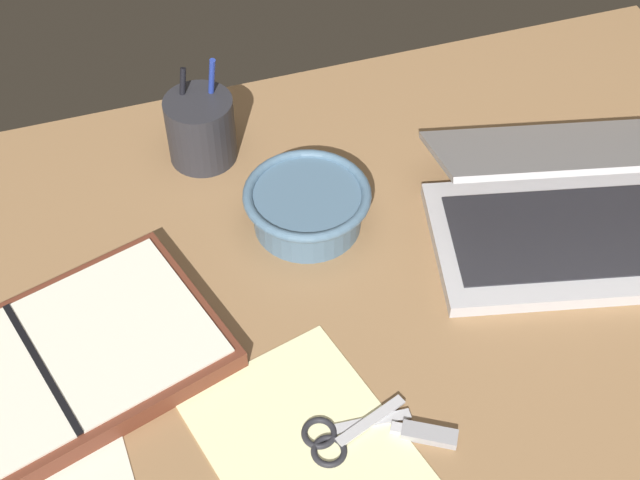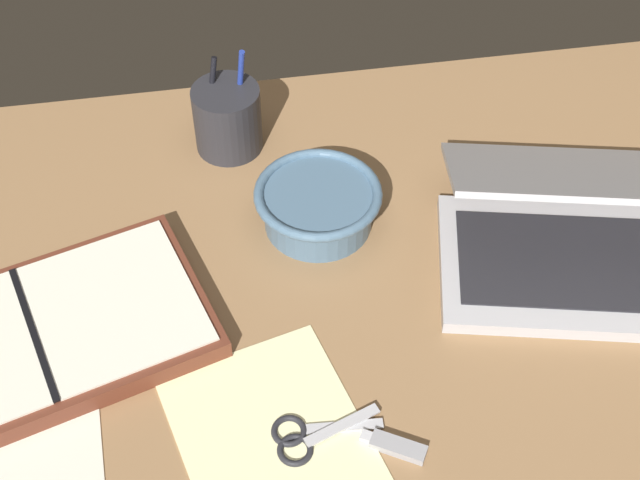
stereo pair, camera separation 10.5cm
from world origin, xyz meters
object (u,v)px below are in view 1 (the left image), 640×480
scissors (335,437)px  pen_cup (201,129)px  bowl (307,206)px  laptop (575,207)px  planner (44,374)px

scissors → pen_cup: bearing=86.0°
bowl → laptop: bearing=-20.3°
bowl → scissors: bearing=-102.2°
pen_cup → planner: 40.55cm
bowl → planner: 38.10cm
laptop → planner: (-67.18, -2.36, -3.16)cm
planner → scissors: planner is taller
laptop → planner: size_ratio=0.93×
laptop → bowl: size_ratio=2.49×
bowl → planner: bowl is taller
laptop → bowl: 33.99cm
laptop → planner: laptop is taller
laptop → scissors: (-38.59, -19.38, -4.26)cm
laptop → pen_cup: bearing=158.3°
laptop → pen_cup: 50.85cm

